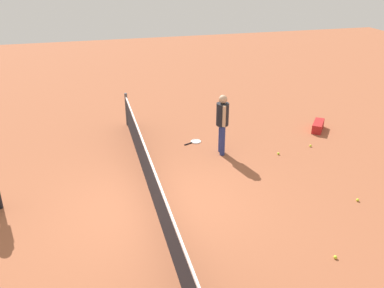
# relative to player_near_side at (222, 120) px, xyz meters

# --- Properties ---
(ground_plane) EXTENTS (40.00, 40.00, 0.00)m
(ground_plane) POSITION_rel_player_near_side_xyz_m (-2.19, 2.28, -1.01)
(ground_plane) COLOR #9E5638
(court_net) EXTENTS (10.09, 0.09, 1.07)m
(court_net) POSITION_rel_player_near_side_xyz_m (-2.19, 2.28, -0.51)
(court_net) COLOR #4C4C51
(court_net) RESTS_ON ground_plane
(player_near_side) EXTENTS (0.53, 0.38, 1.70)m
(player_near_side) POSITION_rel_player_near_side_xyz_m (0.00, 0.00, 0.00)
(player_near_side) COLOR navy
(player_near_side) RESTS_ON ground_plane
(tennis_racket_near_player) EXTENTS (0.41, 0.60, 0.03)m
(tennis_racket_near_player) POSITION_rel_player_near_side_xyz_m (0.91, 0.51, -1.00)
(tennis_racket_near_player) COLOR white
(tennis_racket_near_player) RESTS_ON ground_plane
(tennis_ball_by_net) EXTENTS (0.07, 0.07, 0.07)m
(tennis_ball_by_net) POSITION_rel_player_near_side_xyz_m (-4.76, -0.61, -0.98)
(tennis_ball_by_net) COLOR #C6E033
(tennis_ball_by_net) RESTS_ON ground_plane
(tennis_ball_midcourt) EXTENTS (0.07, 0.07, 0.07)m
(tennis_ball_midcourt) POSITION_rel_player_near_side_xyz_m (-0.50, -1.50, -0.98)
(tennis_ball_midcourt) COLOR #C6E033
(tennis_ball_midcourt) RESTS_ON ground_plane
(tennis_ball_baseline) EXTENTS (0.07, 0.07, 0.07)m
(tennis_ball_baseline) POSITION_rel_player_near_side_xyz_m (-3.17, -2.19, -0.98)
(tennis_ball_baseline) COLOR #C6E033
(tennis_ball_baseline) RESTS_ON ground_plane
(tennis_ball_stray_left) EXTENTS (0.07, 0.07, 0.07)m
(tennis_ball_stray_left) POSITION_rel_player_near_side_xyz_m (-0.27, -2.63, -0.98)
(tennis_ball_stray_left) COLOR #C6E033
(tennis_ball_stray_left) RESTS_ON ground_plane
(equipment_bag) EXTENTS (0.80, 0.71, 0.28)m
(equipment_bag) POSITION_rel_player_near_side_xyz_m (0.82, -3.50, -0.87)
(equipment_bag) COLOR #B21E1E
(equipment_bag) RESTS_ON ground_plane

